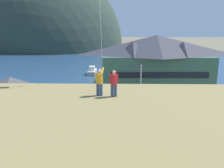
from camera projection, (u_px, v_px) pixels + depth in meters
ground_plane at (98, 140)px, 25.40m from camera, size 600.00×600.00×0.00m
parking_lot_pad at (101, 121)px, 30.25m from camera, size 40.00×20.00×0.10m
bay_water at (111, 62)px, 83.74m from camera, size 360.00×84.00×0.03m
far_hill_west_ridge at (50, 48)px, 144.33m from camera, size 86.75×47.34×75.08m
far_hill_east_peak at (55, 48)px, 141.00m from camera, size 80.97×73.58×89.99m
harbor_lodge at (156, 61)px, 44.76m from camera, size 21.67×9.39×10.52m
storage_shed_near_lot at (12, 94)px, 33.43m from camera, size 6.42×5.17×5.11m
storage_shed_waterside at (126, 79)px, 44.89m from camera, size 5.30×4.79×4.54m
wharf_dock at (104, 75)px, 58.92m from camera, size 3.20×15.68×0.70m
moored_boat_wharfside at (92, 71)px, 61.43m from camera, size 2.05×6.02×2.16m
moored_boat_outer_mooring at (117, 71)px, 61.71m from camera, size 2.52×6.06×2.16m
parked_car_mid_row_far at (191, 111)px, 30.89m from camera, size 4.23×2.11×1.82m
parked_car_back_row_left at (63, 112)px, 30.56m from camera, size 4.33×2.32×1.82m
parked_car_front_row_end at (209, 131)px, 25.15m from camera, size 4.27×2.18×1.82m
parked_car_mid_row_center at (149, 111)px, 30.96m from camera, size 4.31×2.28×1.82m
parked_car_front_row_red at (74, 131)px, 25.11m from camera, size 4.34×2.34×1.82m
parked_car_lone_by_shed at (112, 109)px, 31.96m from camera, size 4.26×2.18×1.82m
parking_light_pole at (141, 83)px, 34.67m from camera, size 0.24×0.78×6.37m
person_kite_flyer at (99, 82)px, 15.44m from camera, size 0.57×0.63×1.86m
person_companion at (114, 83)px, 15.22m from camera, size 0.55×0.40×1.74m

